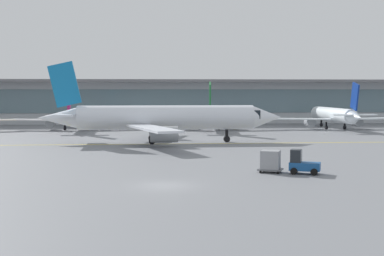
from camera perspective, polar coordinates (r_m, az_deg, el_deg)
ground_plane at (r=43.25m, az=-2.78°, el=-5.79°), size 400.00×400.00×0.00m
taxiway_centreline_stripe at (r=76.63m, az=-2.58°, el=-1.61°), size 110.00×1.54×0.01m
terminal_concourse at (r=125.88m, az=-3.87°, el=2.73°), size 186.79×11.00×9.60m
gate_airplane_2 at (r=106.40m, az=-11.68°, el=1.20°), size 23.93×25.69×8.52m
gate_airplane_3 at (r=104.60m, az=1.76°, el=1.26°), size 24.31×26.28×8.70m
gate_airplane_4 at (r=109.90m, az=14.04°, el=1.27°), size 24.43×26.21×8.70m
taxiing_regional_jet at (r=78.37m, az=-2.95°, el=0.97°), size 33.75×31.48×11.21m
baggage_tug at (r=49.93m, az=11.03°, el=-3.53°), size 2.93×2.35×2.10m
cargo_dolly_lead at (r=50.27m, az=7.90°, el=-3.26°), size 2.54×2.26×1.94m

